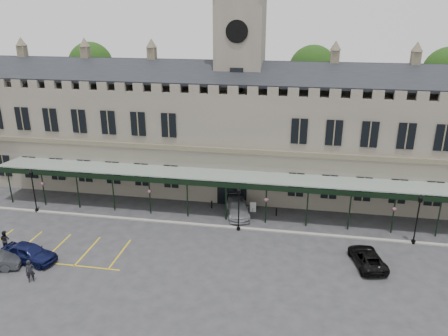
% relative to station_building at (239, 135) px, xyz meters
% --- Properties ---
extents(ground, '(140.00, 140.00, 0.00)m').
position_rel_station_building_xyz_m(ground, '(0.00, -15.91, -6.47)').
color(ground, '#2D2C2F').
extents(station_building, '(60.00, 10.36, 17.30)m').
position_rel_station_building_xyz_m(station_building, '(0.00, 0.00, 0.00)').
color(station_building, '#6D665B').
rests_on(station_building, ground).
extents(clock_tower, '(5.60, 5.60, 24.80)m').
position_rel_station_building_xyz_m(clock_tower, '(0.00, 0.09, 6.64)').
color(clock_tower, '#6D665B').
rests_on(clock_tower, ground).
extents(canopy, '(50.00, 4.10, 4.30)m').
position_rel_station_building_xyz_m(canopy, '(0.00, -8.45, -4.06)').
color(canopy, '#8C9E93').
rests_on(canopy, ground).
extents(kerb, '(60.00, 0.40, 0.12)m').
position_rel_station_building_xyz_m(kerb, '(0.00, -10.41, -6.41)').
color(kerb, gray).
rests_on(kerb, ground).
extents(parking_markings, '(16.00, 6.00, 0.01)m').
position_rel_station_building_xyz_m(parking_markings, '(-14.00, -17.41, -6.47)').
color(parking_markings, gold).
rests_on(parking_markings, ground).
extents(tree_behind_left, '(6.00, 6.00, 16.00)m').
position_rel_station_building_xyz_m(tree_behind_left, '(-22.00, 9.09, 6.35)').
color(tree_behind_left, '#332314').
rests_on(tree_behind_left, ground).
extents(tree_behind_mid, '(6.00, 6.00, 16.00)m').
position_rel_station_building_xyz_m(tree_behind_mid, '(8.00, 9.09, 6.35)').
color(tree_behind_mid, '#332314').
rests_on(tree_behind_mid, ground).
extents(tree_behind_right, '(6.00, 6.00, 16.00)m').
position_rel_station_building_xyz_m(tree_behind_right, '(24.00, 9.09, 6.35)').
color(tree_behind_right, '#332314').
rests_on(tree_behind_right, ground).
extents(lamp_post_left, '(0.45, 0.45, 4.77)m').
position_rel_station_building_xyz_m(lamp_post_left, '(-19.97, -10.44, -3.64)').
color(lamp_post_left, black).
rests_on(lamp_post_left, ground).
extents(lamp_post_mid, '(0.43, 0.43, 4.51)m').
position_rel_station_building_xyz_m(lamp_post_mid, '(1.57, -10.73, -3.80)').
color(lamp_post_mid, black).
rests_on(lamp_post_mid, ground).
extents(lamp_post_right, '(0.46, 0.46, 4.88)m').
position_rel_station_building_xyz_m(lamp_post_right, '(17.64, -10.47, -3.57)').
color(lamp_post_right, black).
rests_on(lamp_post_right, ground).
extents(traffic_cone, '(0.43, 0.43, 0.69)m').
position_rel_station_building_xyz_m(traffic_cone, '(13.49, -13.45, -6.13)').
color(traffic_cone, '#F94807').
rests_on(traffic_cone, ground).
extents(sign_board, '(0.65, 0.09, 1.12)m').
position_rel_station_building_xyz_m(sign_board, '(2.48, -6.50, -5.92)').
color(sign_board, black).
rests_on(sign_board, ground).
extents(bollard_left, '(0.15, 0.15, 0.85)m').
position_rel_station_building_xyz_m(bollard_left, '(-1.97, -6.34, -6.04)').
color(bollard_left, black).
rests_on(bollard_left, ground).
extents(bollard_right, '(0.15, 0.15, 0.82)m').
position_rel_station_building_xyz_m(bollard_right, '(4.97, -6.94, -6.06)').
color(bollard_right, black).
rests_on(bollard_right, ground).
extents(car_left_a, '(5.07, 2.70, 1.64)m').
position_rel_station_building_xyz_m(car_left_a, '(-15.00, -19.35, -5.65)').
color(car_left_a, '#0C1139').
rests_on(car_left_a, ground).
extents(car_taxi, '(3.35, 5.60, 1.52)m').
position_rel_station_building_xyz_m(car_taxi, '(1.00, -7.35, -5.71)').
color(car_taxi, '#989BA0').
rests_on(car_taxi, ground).
extents(car_van, '(3.18, 5.07, 1.31)m').
position_rel_station_building_xyz_m(car_van, '(13.00, -14.89, -5.81)').
color(car_van, black).
rests_on(car_van, ground).
extents(person_a, '(0.81, 0.77, 1.86)m').
position_rel_station_building_xyz_m(person_a, '(-13.20, -21.96, -5.54)').
color(person_a, black).
rests_on(person_a, ground).
extents(person_b, '(0.91, 0.72, 1.79)m').
position_rel_station_building_xyz_m(person_b, '(-18.30, -17.86, -5.57)').
color(person_b, black).
rests_on(person_b, ground).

